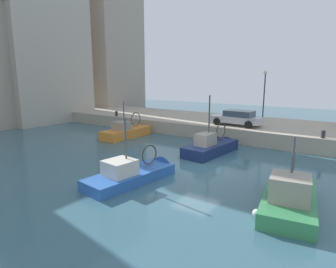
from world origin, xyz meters
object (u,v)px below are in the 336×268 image
Objects in this scene: fishing_boat_orange at (129,135)px; quay_streetlamp at (265,87)px; parked_car_silver at (237,118)px; mooring_bollard_north at (116,114)px; fishing_boat_blue at (136,177)px; fishing_boat_navy at (213,151)px; fishing_boat_green at (289,201)px; mooring_bollard_mid at (323,134)px.

fishing_boat_orange is 13.68m from quay_streetlamp.
parked_car_silver is 13.18m from mooring_bollard_north.
mooring_bollard_north is at bearing 111.80° from quay_streetlamp.
quay_streetlamp is (16.87, -1.66, 4.33)m from fishing_boat_blue.
fishing_boat_orange is at bearing 118.51° from parked_car_silver.
fishing_boat_navy is 10.66× the size of mooring_bollard_north.
fishing_boat_green reaches higher than parked_car_silver.
mooring_bollard_north is (9.78, 19.92, 1.31)m from fishing_boat_green.
fishing_boat_orange is 9.01m from fishing_boat_navy.
fishing_boat_blue is 1.03× the size of fishing_boat_navy.
fishing_boat_blue is 13.02m from parked_car_silver.
mooring_bollard_mid is (9.78, -0.08, 1.31)m from fishing_boat_green.
fishing_boat_navy is 1.21× the size of quay_streetlamp.
fishing_boat_orange is at bearing 131.85° from quay_streetlamp.
quay_streetlamp is (3.98, -1.05, 2.57)m from parked_car_silver.
fishing_boat_green is 9.87m from mooring_bollard_mid.
fishing_boat_navy reaches higher than mooring_bollard_north.
mooring_bollard_mid is at bearing -90.00° from mooring_bollard_north.
parked_car_silver reaches higher than mooring_bollard_north.
fishing_boat_green is 1.24× the size of quay_streetlamp.
fishing_boat_green is at bearing -159.40° from quay_streetlamp.
mooring_bollard_mid is 8.68m from quay_streetlamp.
fishing_boat_green is 1.02× the size of fishing_boat_navy.
mooring_bollard_mid is at bearing -0.44° from fishing_boat_green.
fishing_boat_blue is 11.47m from fishing_boat_orange.
fishing_boat_green is 17.03m from quay_streetlamp.
fishing_boat_orange is (6.78, 15.46, -0.05)m from fishing_boat_green.
fishing_boat_orange is 9.95m from parked_car_silver.
fishing_boat_orange is at bearing 84.83° from fishing_boat_navy.
fishing_boat_orange is 15.88m from mooring_bollard_mid.
quay_streetlamp is (5.65, 5.88, 2.98)m from mooring_bollard_mid.
fishing_boat_green is 1.04× the size of fishing_boat_orange.
fishing_boat_navy is at bearing 175.84° from quay_streetlamp.
mooring_bollard_mid is (-1.67, -6.93, -0.41)m from parked_car_silver.
fishing_boat_green is at bearing -132.60° from fishing_boat_navy.
parked_car_silver is at bearing 3.80° from fishing_boat_navy.
quay_streetlamp reaches higher than parked_car_silver.
fishing_boat_navy is 1.33× the size of parked_car_silver.
fishing_boat_orange is at bearing 100.94° from mooring_bollard_mid.
fishing_boat_blue reaches higher than fishing_boat_orange.
fishing_boat_navy is at bearing -105.85° from mooring_bollard_north.
mooring_bollard_mid is at bearing -33.90° from fishing_boat_blue.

